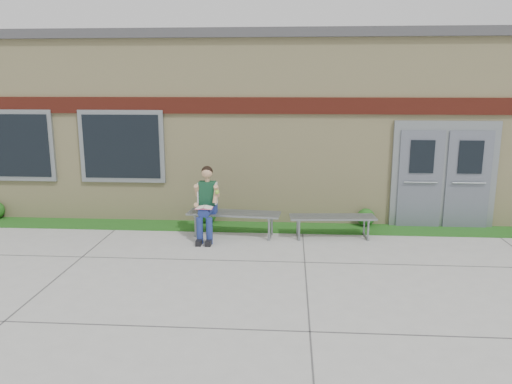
{
  "coord_description": "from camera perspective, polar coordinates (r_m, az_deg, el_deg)",
  "views": [
    {
      "loc": [
        0.72,
        -7.79,
        3.05
      ],
      "look_at": [
        0.06,
        1.7,
        0.99
      ],
      "focal_mm": 35.0,
      "sensor_mm": 36.0,
      "label": 1
    }
  ],
  "objects": [
    {
      "name": "grass_strip",
      "position": [
        10.85,
        0.01,
        -4.04
      ],
      "size": [
        16.0,
        0.8,
        0.02
      ],
      "primitive_type": "cube",
      "color": "#185416",
      "rests_on": "ground"
    },
    {
      "name": "bench_right",
      "position": [
        10.19,
        8.72,
        -3.31
      ],
      "size": [
        1.75,
        0.6,
        0.45
      ],
      "rotation": [
        0.0,
        0.0,
        0.07
      ],
      "color": "slate",
      "rests_on": "ground"
    },
    {
      "name": "bench_left",
      "position": [
        10.21,
        -2.54,
        -2.95
      ],
      "size": [
        1.93,
        0.7,
        0.49
      ],
      "rotation": [
        0.0,
        0.0,
        -0.09
      ],
      "color": "slate",
      "rests_on": "ground"
    },
    {
      "name": "ground",
      "position": [
        8.4,
        -1.23,
        -9.07
      ],
      "size": [
        80.0,
        80.0,
        0.0
      ],
      "primitive_type": "plane",
      "color": "#9E9E99",
      "rests_on": "ground"
    },
    {
      "name": "school_building",
      "position": [
        13.83,
        0.99,
        8.31
      ],
      "size": [
        16.2,
        6.22,
        4.2
      ],
      "color": "beige",
      "rests_on": "ground"
    },
    {
      "name": "shrub_mid",
      "position": [
        11.16,
        -5.53,
        -2.54
      ],
      "size": [
        0.39,
        0.39,
        0.39
      ],
      "primitive_type": "sphere",
      "color": "#185416",
      "rests_on": "grass_strip"
    },
    {
      "name": "girl",
      "position": [
        9.98,
        -5.67,
        -1.11
      ],
      "size": [
        0.52,
        0.86,
        1.45
      ],
      "rotation": [
        0.0,
        0.0,
        -0.02
      ],
      "color": "navy",
      "rests_on": "ground"
    },
    {
      "name": "shrub_east",
      "position": [
        11.14,
        12.45,
        -2.83
      ],
      "size": [
        0.38,
        0.38,
        0.38
      ],
      "primitive_type": "sphere",
      "color": "#185416",
      "rests_on": "grass_strip"
    }
  ]
}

